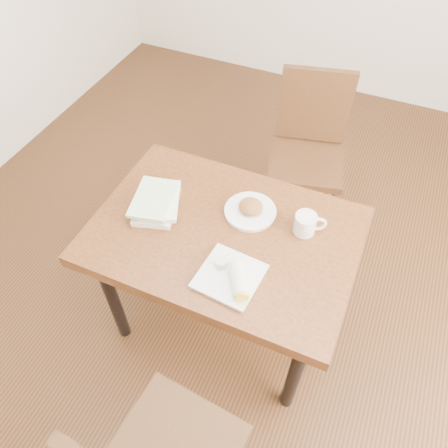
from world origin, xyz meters
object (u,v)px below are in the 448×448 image
at_px(chair_far, 309,143).
at_px(coffee_mug, 306,223).
at_px(table, 224,245).
at_px(plate_scone, 250,210).
at_px(plate_burrito, 232,277).
at_px(book_stack, 157,202).

bearing_deg(chair_far, coffee_mug, -76.86).
distance_m(table, coffee_mug, 0.37).
xyz_separation_m(table, plate_scone, (0.06, 0.14, 0.11)).
relative_size(chair_far, plate_burrito, 3.80).
relative_size(plate_scone, book_stack, 0.77).
relative_size(chair_far, plate_scone, 4.21).
relative_size(coffee_mug, plate_burrito, 0.53).
xyz_separation_m(coffee_mug, plate_burrito, (-0.18, -0.35, -0.02)).
distance_m(plate_scone, plate_burrito, 0.36).
bearing_deg(plate_scone, coffee_mug, -0.31).
height_order(plate_scone, book_stack, plate_scone).
bearing_deg(plate_burrito, book_stack, 153.75).
distance_m(table, plate_scone, 0.19).
height_order(chair_far, coffee_mug, chair_far).
distance_m(chair_far, plate_burrito, 1.19).
bearing_deg(book_stack, plate_scone, 18.58).
height_order(table, book_stack, book_stack).
bearing_deg(chair_far, plate_scone, -93.97).
relative_size(table, plate_scone, 4.91).
distance_m(chair_far, coffee_mug, 0.88).
relative_size(coffee_mug, book_stack, 0.45).
bearing_deg(coffee_mug, chair_far, 103.14).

